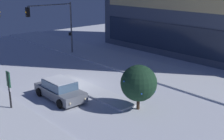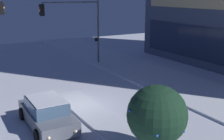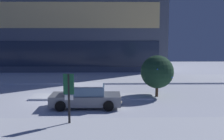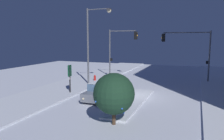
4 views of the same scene
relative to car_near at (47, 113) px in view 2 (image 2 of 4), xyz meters
name	(u,v)px [view 2 (image 2 of 4)]	position (x,y,z in m)	size (l,w,h in m)	color
ground	(81,106)	(-1.77, 2.65, -0.71)	(52.00, 52.00, 0.00)	silver
curb_strip_far	(179,85)	(-1.77, 10.60, -0.64)	(52.00, 5.20, 0.14)	silver
median_strip	(96,116)	(0.27, 2.70, -0.64)	(9.00, 1.80, 0.14)	silver
car_near	(47,113)	(0.00, 0.00, 0.00)	(4.60, 2.10, 1.49)	slate
traffic_light_corner_far_left	(76,21)	(-11.27, 6.58, 3.55)	(0.32, 5.73, 6.10)	#565960
decorated_tree_median	(157,115)	(5.16, 2.99, 1.18)	(2.48, 2.48, 3.14)	#473323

